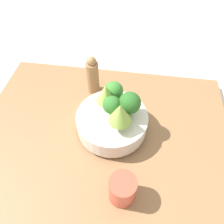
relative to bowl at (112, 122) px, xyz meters
name	(u,v)px	position (x,y,z in m)	size (l,w,h in m)	color
ground_plane	(103,139)	(0.03, 0.02, -0.09)	(6.00, 6.00, 0.00)	silver
table	(103,136)	(0.03, 0.02, -0.07)	(0.87, 0.65, 0.04)	olive
bowl	(112,122)	(0.00, 0.00, 0.00)	(0.23, 0.23, 0.08)	silver
romanesco_piece_far	(120,113)	(-0.03, 0.04, 0.10)	(0.07, 0.07, 0.11)	#7AB256
broccoli_floret_center	(112,106)	(0.00, 0.00, 0.09)	(0.06, 0.06, 0.08)	#7AB256
broccoli_floret_left	(130,103)	(-0.05, -0.01, 0.09)	(0.07, 0.07, 0.09)	#609347
broccoli_floret_front	(114,91)	(0.00, -0.07, 0.08)	(0.06, 0.06, 0.08)	#609347
romanesco_piece_near	(106,94)	(0.03, -0.04, 0.09)	(0.06, 0.06, 0.09)	#6BA34C
cup	(122,189)	(-0.06, 0.22, 0.00)	(0.07, 0.07, 0.10)	#C64C38
pepper_mill	(93,76)	(0.10, -0.18, 0.03)	(0.05, 0.05, 0.16)	#997047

